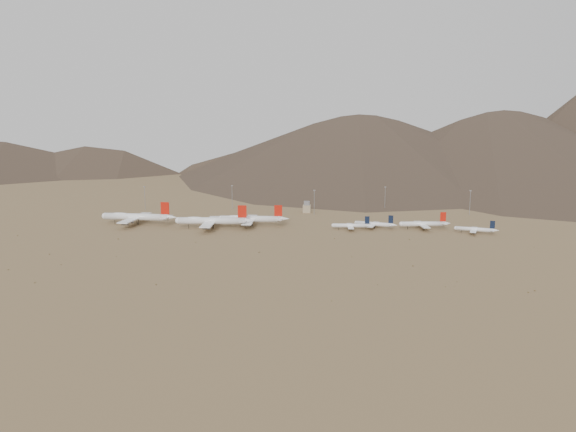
# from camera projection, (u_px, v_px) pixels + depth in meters

# --- Properties ---
(ground) EXTENTS (3000.00, 3000.00, 0.00)m
(ground) POSITION_uv_depth(u_px,v_px,m) (262.00, 235.00, 478.95)
(ground) COLOR olive
(ground) RESTS_ON ground
(mountain_ridge) EXTENTS (4400.00, 1000.00, 300.00)m
(mountain_ridge) POSITION_uv_depth(u_px,v_px,m) (317.00, 96.00, 1334.96)
(mountain_ridge) COLOR #4F3C2F
(mountain_ridge) RESTS_ON ground
(widebody_west) EXTENTS (74.22, 57.03, 22.03)m
(widebody_west) POSITION_uv_depth(u_px,v_px,m) (137.00, 217.00, 523.95)
(widebody_west) COLOR white
(widebody_west) RESTS_ON ground
(widebody_centre) EXTENTS (72.39, 55.75, 21.49)m
(widebody_centre) POSITION_uv_depth(u_px,v_px,m) (212.00, 221.00, 505.11)
(widebody_centre) COLOR white
(widebody_centre) RESTS_ON ground
(widebody_east) EXTENTS (66.39, 51.01, 19.71)m
(widebody_east) POSITION_uv_depth(u_px,v_px,m) (251.00, 219.00, 517.93)
(widebody_east) COLOR white
(widebody_east) RESTS_ON ground
(narrowbody_a) EXTENTS (37.70, 27.08, 12.44)m
(narrowbody_a) POSITION_uv_depth(u_px,v_px,m) (352.00, 225.00, 500.24)
(narrowbody_a) COLOR white
(narrowbody_a) RESTS_ON ground
(narrowbody_b) EXTENTS (38.50, 28.52, 13.05)m
(narrowbody_b) POSITION_uv_depth(u_px,v_px,m) (375.00, 224.00, 506.25)
(narrowbody_b) COLOR white
(narrowbody_b) RESTS_ON ground
(narrowbody_c) EXTENTS (46.90, 34.05, 15.53)m
(narrowbody_c) POSITION_uv_depth(u_px,v_px,m) (424.00, 224.00, 502.91)
(narrowbody_c) COLOR white
(narrowbody_c) RESTS_ON ground
(narrowbody_d) EXTENTS (36.42, 26.92, 12.30)m
(narrowbody_d) POSITION_uv_depth(u_px,v_px,m) (476.00, 229.00, 483.35)
(narrowbody_d) COLOR white
(narrowbody_d) RESTS_ON ground
(control_tower) EXTENTS (8.00, 8.00, 12.00)m
(control_tower) POSITION_uv_depth(u_px,v_px,m) (307.00, 207.00, 592.61)
(control_tower) COLOR #9C8969
(control_tower) RESTS_ON ground
(mast_far_west) EXTENTS (2.00, 0.60, 25.70)m
(mast_far_west) POSITION_uv_depth(u_px,v_px,m) (145.00, 197.00, 609.11)
(mast_far_west) COLOR gray
(mast_far_west) RESTS_ON ground
(mast_west) EXTENTS (2.00, 0.60, 25.70)m
(mast_west) POSITION_uv_depth(u_px,v_px,m) (232.00, 196.00, 617.05)
(mast_west) COLOR gray
(mast_west) RESTS_ON ground
(mast_centre) EXTENTS (2.00, 0.60, 25.70)m
(mast_centre) POSITION_uv_depth(u_px,v_px,m) (314.00, 201.00, 578.35)
(mast_centre) COLOR gray
(mast_centre) RESTS_ON ground
(mast_east) EXTENTS (2.00, 0.60, 25.70)m
(mast_east) POSITION_uv_depth(u_px,v_px,m) (385.00, 197.00, 605.40)
(mast_east) COLOR gray
(mast_east) RESTS_ON ground
(mast_far_east) EXTENTS (2.00, 0.60, 25.70)m
(mast_far_east) POSITION_uv_depth(u_px,v_px,m) (470.00, 201.00, 575.38)
(mast_far_east) COLOR gray
(mast_far_east) RESTS_ON ground
(desert_scrub) EXTENTS (427.38, 165.39, 0.76)m
(desert_scrub) POSITION_uv_depth(u_px,v_px,m) (278.00, 262.00, 386.85)
(desert_scrub) COLOR brown
(desert_scrub) RESTS_ON ground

